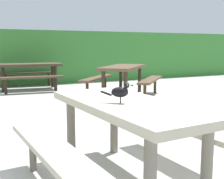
{
  "coord_description": "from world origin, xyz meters",
  "views": [
    {
      "loc": [
        -1.04,
        -2.23,
        1.23
      ],
      "look_at": [
        0.16,
        0.19,
        0.84
      ],
      "focal_mm": 48.3,
      "sensor_mm": 36.0,
      "label": 1
    }
  ],
  "objects_px": {
    "picnic_table_foreground": "(127,122)",
    "bird_grackle": "(121,91)",
    "picnic_table_mid_left": "(123,73)",
    "picnic_table_mid_right": "(29,70)"
  },
  "relations": [
    {
      "from": "picnic_table_foreground",
      "to": "bird_grackle",
      "type": "height_order",
      "value": "bird_grackle"
    },
    {
      "from": "bird_grackle",
      "to": "picnic_table_mid_left",
      "type": "distance_m",
      "value": 4.94
    },
    {
      "from": "picnic_table_mid_left",
      "to": "bird_grackle",
      "type": "bearing_deg",
      "value": -118.69
    },
    {
      "from": "picnic_table_foreground",
      "to": "bird_grackle",
      "type": "bearing_deg",
      "value": -155.81
    },
    {
      "from": "picnic_table_mid_right",
      "to": "bird_grackle",
      "type": "bearing_deg",
      "value": -94.14
    },
    {
      "from": "picnic_table_foreground",
      "to": "picnic_table_mid_left",
      "type": "bearing_deg",
      "value": 62.01
    },
    {
      "from": "picnic_table_mid_left",
      "to": "picnic_table_mid_right",
      "type": "distance_m",
      "value": 2.83
    },
    {
      "from": "bird_grackle",
      "to": "picnic_table_mid_right",
      "type": "distance_m",
      "value": 6.44
    },
    {
      "from": "picnic_table_foreground",
      "to": "bird_grackle",
      "type": "distance_m",
      "value": 0.3
    },
    {
      "from": "picnic_table_foreground",
      "to": "picnic_table_mid_right",
      "type": "relative_size",
      "value": 0.97
    }
  ]
}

